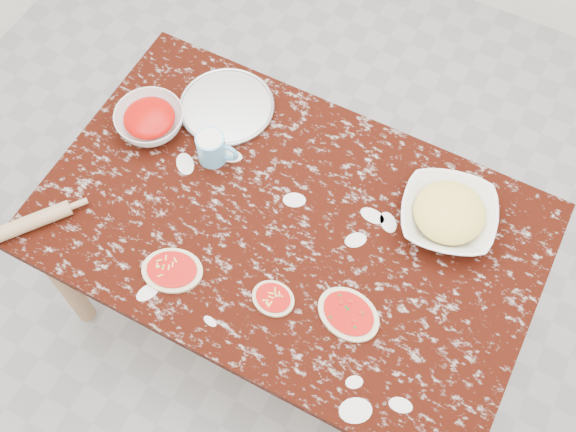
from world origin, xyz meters
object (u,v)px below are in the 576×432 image
at_px(worktable, 288,235).
at_px(rolling_pin, 32,222).
at_px(sauce_bowl, 150,121).
at_px(pizza_tray, 227,107).
at_px(flour_mug, 213,148).
at_px(cheese_bowl, 448,216).

bearing_deg(worktable, rolling_pin, -151.72).
distance_m(worktable, rolling_pin, 0.82).
bearing_deg(sauce_bowl, rolling_pin, -103.75).
height_order(pizza_tray, sauce_bowl, sauce_bowl).
bearing_deg(worktable, sauce_bowl, 169.18).
bearing_deg(flour_mug, cheese_bowl, 10.03).
bearing_deg(rolling_pin, cheese_bowl, 28.43).
relative_size(pizza_tray, flour_mug, 2.27).
xyz_separation_m(pizza_tray, flour_mug, (0.07, -0.20, 0.05)).
relative_size(pizza_tray, rolling_pin, 1.32).
height_order(worktable, sauce_bowl, sauce_bowl).
bearing_deg(pizza_tray, rolling_pin, -114.43).
distance_m(worktable, sauce_bowl, 0.62).
xyz_separation_m(cheese_bowl, rolling_pin, (-1.16, -0.63, -0.01)).
bearing_deg(cheese_bowl, sauce_bowl, -172.87).
distance_m(sauce_bowl, cheese_bowl, 1.05).
distance_m(pizza_tray, rolling_pin, 0.76).
bearing_deg(rolling_pin, sauce_bowl, 76.25).
relative_size(sauce_bowl, rolling_pin, 0.95).
xyz_separation_m(worktable, cheese_bowl, (0.45, 0.24, 0.12)).
xyz_separation_m(sauce_bowl, flour_mug, (0.26, -0.01, 0.02)).
bearing_deg(flour_mug, sauce_bowl, 178.08).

